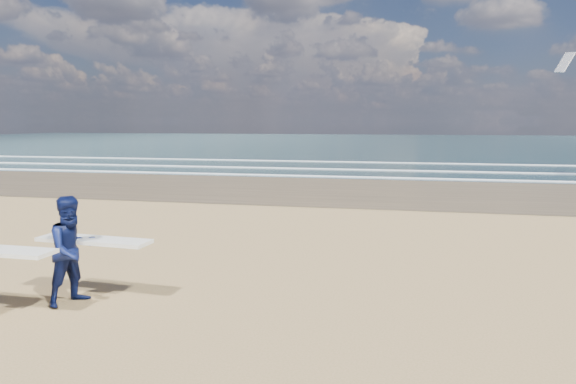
% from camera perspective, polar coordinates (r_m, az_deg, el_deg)
% --- Properties ---
extents(ocean, '(220.00, 100.00, 0.02)m').
position_cam_1_polar(ocean, '(80.31, 21.94, 4.97)').
color(ocean, '#183035').
rests_on(ocean, ground).
extents(surfer_far, '(2.23, 1.27, 1.96)m').
position_cam_1_polar(surfer_far, '(10.05, -22.67, -5.91)').
color(surfer_far, '#0B1440').
rests_on(surfer_far, ground).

